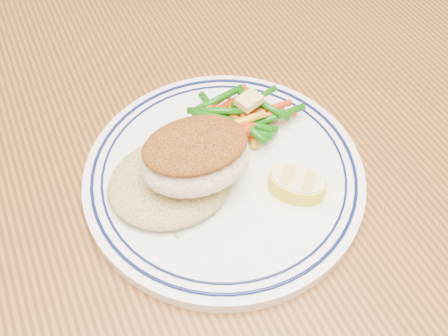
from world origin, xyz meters
The scene contains 7 objects.
dining_table centered at (0.00, 0.00, 0.65)m, with size 1.50×0.90×0.75m.
plate centered at (-0.01, 0.01, 0.76)m, with size 0.27×0.27×0.02m.
rice_pilaf centered at (-0.06, 0.01, 0.78)m, with size 0.12×0.10×0.02m, color #A28A51.
fish_fillet centered at (-0.04, 0.00, 0.81)m, with size 0.11×0.08×0.05m.
vegetable_pile centered at (0.03, 0.05, 0.78)m, with size 0.11×0.09×0.03m.
butter_pat centered at (0.04, 0.05, 0.80)m, with size 0.02×0.02×0.01m, color #DEC56C.
lemon_wedge centered at (0.04, -0.04, 0.78)m, with size 0.07×0.07×0.02m.
Camera 1 is at (-0.13, -0.25, 1.14)m, focal length 40.00 mm.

